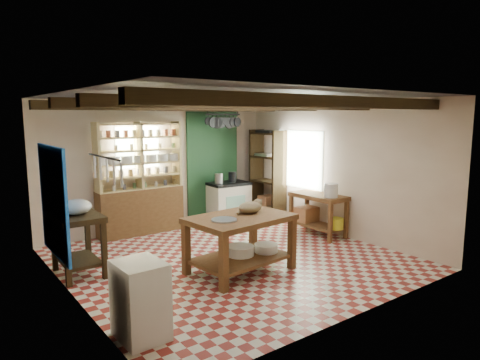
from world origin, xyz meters
TOP-DOWN VIEW (x-y plane):
  - floor at (0.00, 0.00)m, footprint 5.00×5.00m
  - ceiling at (0.00, 0.00)m, footprint 5.00×5.00m
  - wall_back at (0.00, 2.50)m, footprint 5.00×0.04m
  - wall_front at (0.00, -2.50)m, footprint 5.00×0.04m
  - wall_left at (-2.50, 0.00)m, footprint 0.04×5.00m
  - wall_right at (2.50, 0.00)m, footprint 0.04×5.00m
  - ceiling_beams at (0.00, 0.00)m, footprint 5.00×3.80m
  - blue_wall_patch at (-2.47, 0.90)m, footprint 0.04×1.40m
  - green_wall_patch at (1.25, 2.47)m, footprint 1.30×0.04m
  - window_back at (-0.50, 2.48)m, footprint 0.90×0.02m
  - window_right at (2.48, 1.00)m, footprint 0.02×1.30m
  - utensil_rail at (-2.44, -1.20)m, footprint 0.06×0.90m
  - pot_rack at (1.25, 2.05)m, footprint 0.86×0.12m
  - shelving_unit at (-0.55, 2.31)m, footprint 1.70×0.34m
  - tall_rack at (2.28, 1.80)m, footprint 0.40×0.86m
  - work_table at (-0.23, -0.53)m, footprint 1.58×1.13m
  - stove at (1.46, 2.15)m, footprint 0.91×0.65m
  - prep_table at (-2.20, 0.77)m, footprint 0.63×0.90m
  - white_cabinet at (-2.22, -1.47)m, footprint 0.47×0.56m
  - right_counter at (2.18, 0.16)m, footprint 0.58×1.14m
  - cat at (0.02, -0.46)m, footprint 0.45×0.38m
  - steel_tray at (-0.57, -0.62)m, footprint 0.40×0.40m
  - basin_large at (-0.18, -0.48)m, footprint 0.45×0.45m
  - basin_small at (0.23, -0.59)m, footprint 0.39×0.39m
  - kettle_left at (1.21, 2.17)m, footprint 0.19×0.19m
  - kettle_right at (1.56, 2.14)m, footprint 0.19×0.19m
  - enamel_bowl at (-2.20, 0.77)m, footprint 0.44×0.44m
  - white_bucket at (2.14, -0.19)m, footprint 0.26×0.26m
  - wicker_basket at (2.17, 0.46)m, footprint 0.42×0.34m
  - yellow_tub at (2.19, -0.29)m, footprint 0.29×0.29m

SIDE VIEW (x-z plane):
  - floor at x=0.00m, z-range -0.02..0.00m
  - basin_small at x=0.23m, z-range 0.22..0.35m
  - basin_large at x=-0.18m, z-range 0.22..0.37m
  - yellow_tub at x=2.19m, z-range 0.21..0.42m
  - wicker_basket at x=2.17m, z-range 0.21..0.50m
  - right_counter at x=2.18m, z-range 0.00..0.81m
  - white_cabinet at x=-2.22m, z-range 0.00..0.82m
  - work_table at x=-0.23m, z-range 0.00..0.85m
  - stove at x=1.46m, z-range 0.00..0.86m
  - prep_table at x=-2.20m, z-range 0.00..0.90m
  - steel_tray at x=-0.57m, z-range 0.85..0.87m
  - cat at x=0.02m, z-range 0.85..1.02m
  - white_bucket at x=2.14m, z-range 0.81..1.07m
  - kettle_left at x=1.21m, z-range 0.86..1.07m
  - kettle_right at x=1.56m, z-range 0.86..1.08m
  - tall_rack at x=2.28m, z-range 0.00..2.00m
  - enamel_bowl at x=-2.20m, z-range 0.90..1.12m
  - blue_wall_patch at x=-2.47m, z-range 0.30..1.90m
  - shelving_unit at x=-0.55m, z-range 0.00..2.20m
  - green_wall_patch at x=1.25m, z-range 0.10..2.40m
  - wall_back at x=0.00m, z-range 0.00..2.60m
  - wall_front at x=0.00m, z-range 0.00..2.60m
  - wall_left at x=-2.50m, z-range 0.00..2.60m
  - wall_right at x=2.50m, z-range 0.00..2.60m
  - window_right at x=2.48m, z-range 0.80..2.00m
  - window_back at x=-0.50m, z-range 1.30..2.10m
  - utensil_rail at x=-2.44m, z-range 1.64..1.92m
  - pot_rack at x=1.25m, z-range 2.00..2.36m
  - ceiling_beams at x=0.00m, z-range 2.40..2.56m
  - ceiling at x=0.00m, z-range 2.59..2.61m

